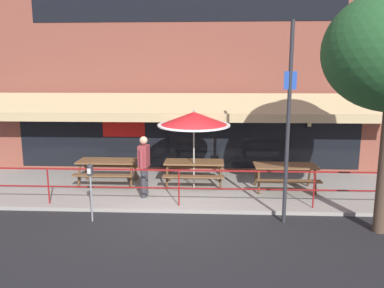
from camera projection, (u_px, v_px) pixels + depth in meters
name	position (u px, v px, depth m)	size (l,w,h in m)	color
ground_plane	(178.00, 213.00, 9.49)	(120.00, 120.00, 0.00)	#232326
patio_deck	(184.00, 188.00, 11.45)	(15.00, 4.00, 0.10)	#9E998E
restaurant_building	(188.00, 54.00, 12.88)	(15.00, 1.60, 8.41)	brown
patio_railing	(179.00, 180.00, 9.64)	(13.84, 0.04, 0.97)	maroon
picnic_table_left	(108.00, 165.00, 11.59)	(1.80, 1.42, 0.76)	brown
picnic_table_centre	(194.00, 166.00, 11.44)	(1.80, 1.42, 0.76)	brown
picnic_table_right	(285.00, 170.00, 10.98)	(1.80, 1.42, 0.76)	brown
patio_umbrella_centre	(194.00, 119.00, 10.96)	(2.14, 2.14, 2.38)	#B7B2A8
pedestrian_walking	(144.00, 163.00, 10.33)	(0.28, 0.62, 1.71)	#333338
parking_meter_near	(90.00, 175.00, 8.77)	(0.15, 0.16, 1.42)	gray
street_sign_pole	(288.00, 123.00, 8.49)	(0.28, 0.09, 4.64)	#2D2D33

